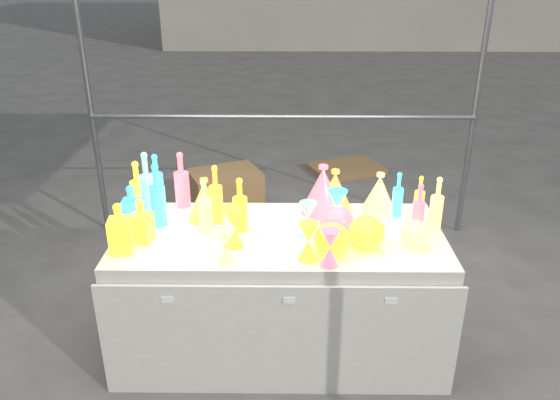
{
  "coord_description": "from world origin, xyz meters",
  "views": [
    {
      "loc": [
        0.03,
        -2.67,
        2.15
      ],
      "look_at": [
        0.0,
        0.0,
        0.95
      ],
      "focal_mm": 35.0,
      "sensor_mm": 36.0,
      "label": 1
    }
  ],
  "objects_px": {
    "decanter_0": "(120,228)",
    "lampshade_0": "(205,199)",
    "bottle_0": "(138,188)",
    "globe_0": "(331,241)",
    "display_table": "(280,291)",
    "cardboard_box_closed": "(226,194)",
    "hourglass_0": "(308,241)"
  },
  "relations": [
    {
      "from": "decanter_0",
      "to": "lampshade_0",
      "type": "bearing_deg",
      "value": 39.11
    },
    {
      "from": "bottle_0",
      "to": "lampshade_0",
      "type": "distance_m",
      "value": 0.4
    },
    {
      "from": "decanter_0",
      "to": "globe_0",
      "type": "distance_m",
      "value": 1.08
    },
    {
      "from": "display_table",
      "to": "cardboard_box_closed",
      "type": "relative_size",
      "value": 3.13
    },
    {
      "from": "bottle_0",
      "to": "hourglass_0",
      "type": "distance_m",
      "value": 1.1
    },
    {
      "from": "decanter_0",
      "to": "lampshade_0",
      "type": "xyz_separation_m",
      "value": [
        0.38,
        0.39,
        -0.01
      ]
    },
    {
      "from": "bottle_0",
      "to": "globe_0",
      "type": "xyz_separation_m",
      "value": [
        1.09,
        -0.46,
        -0.09
      ]
    },
    {
      "from": "hourglass_0",
      "to": "globe_0",
      "type": "xyz_separation_m",
      "value": [
        0.12,
        0.05,
        -0.03
      ]
    },
    {
      "from": "globe_0",
      "to": "lampshade_0",
      "type": "distance_m",
      "value": 0.81
    },
    {
      "from": "display_table",
      "to": "bottle_0",
      "type": "bearing_deg",
      "value": 163.73
    },
    {
      "from": "decanter_0",
      "to": "hourglass_0",
      "type": "xyz_separation_m",
      "value": [
        0.95,
        -0.07,
        -0.04
      ]
    },
    {
      "from": "hourglass_0",
      "to": "lampshade_0",
      "type": "relative_size",
      "value": 0.8
    },
    {
      "from": "lampshade_0",
      "to": "globe_0",
      "type": "bearing_deg",
      "value": -18.18
    },
    {
      "from": "bottle_0",
      "to": "lampshade_0",
      "type": "bearing_deg",
      "value": -7.44
    },
    {
      "from": "cardboard_box_closed",
      "to": "bottle_0",
      "type": "relative_size",
      "value": 1.76
    },
    {
      "from": "bottle_0",
      "to": "lampshade_0",
      "type": "xyz_separation_m",
      "value": [
        0.4,
        -0.05,
        -0.04
      ]
    },
    {
      "from": "lampshade_0",
      "to": "hourglass_0",
      "type": "bearing_deg",
      "value": -26.34
    },
    {
      "from": "globe_0",
      "to": "lampshade_0",
      "type": "height_order",
      "value": "lampshade_0"
    },
    {
      "from": "hourglass_0",
      "to": "cardboard_box_closed",
      "type": "bearing_deg",
      "value": 107.54
    },
    {
      "from": "hourglass_0",
      "to": "decanter_0",
      "type": "bearing_deg",
      "value": 175.96
    },
    {
      "from": "display_table",
      "to": "hourglass_0",
      "type": "relative_size",
      "value": 9.17
    },
    {
      "from": "cardboard_box_closed",
      "to": "display_table",
      "type": "bearing_deg",
      "value": -97.79
    },
    {
      "from": "display_table",
      "to": "lampshade_0",
      "type": "relative_size",
      "value": 7.36
    },
    {
      "from": "cardboard_box_closed",
      "to": "bottle_0",
      "type": "distance_m",
      "value": 1.71
    },
    {
      "from": "globe_0",
      "to": "cardboard_box_closed",
      "type": "bearing_deg",
      "value": 111.03
    },
    {
      "from": "bottle_0",
      "to": "hourglass_0",
      "type": "bearing_deg",
      "value": -27.78
    },
    {
      "from": "bottle_0",
      "to": "cardboard_box_closed",
      "type": "bearing_deg",
      "value": 77.95
    },
    {
      "from": "display_table",
      "to": "globe_0",
      "type": "height_order",
      "value": "globe_0"
    },
    {
      "from": "globe_0",
      "to": "decanter_0",
      "type": "bearing_deg",
      "value": 179.08
    },
    {
      "from": "globe_0",
      "to": "hourglass_0",
      "type": "bearing_deg",
      "value": -157.39
    },
    {
      "from": "cardboard_box_closed",
      "to": "hourglass_0",
      "type": "relative_size",
      "value": 2.93
    },
    {
      "from": "cardboard_box_closed",
      "to": "globe_0",
      "type": "height_order",
      "value": "globe_0"
    }
  ]
}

